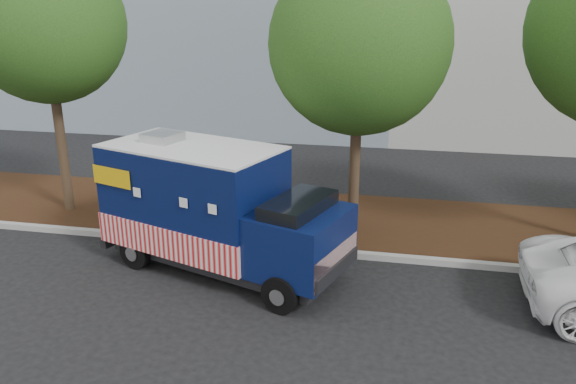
# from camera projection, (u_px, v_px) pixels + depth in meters

# --- Properties ---
(ground) EXTENTS (120.00, 120.00, 0.00)m
(ground) POSITION_uv_depth(u_px,v_px,m) (276.00, 279.00, 12.08)
(ground) COLOR black
(ground) RESTS_ON ground
(curb) EXTENTS (120.00, 0.18, 0.15)m
(curb) POSITION_uv_depth(u_px,v_px,m) (289.00, 249.00, 13.36)
(curb) COLOR #9E9E99
(curb) RESTS_ON ground
(mulch_strip) EXTENTS (120.00, 4.00, 0.15)m
(mulch_strip) POSITION_uv_depth(u_px,v_px,m) (304.00, 218.00, 15.30)
(mulch_strip) COLOR #311D0D
(mulch_strip) RESTS_ON ground
(tree_a) EXTENTS (4.02, 4.02, 7.14)m
(tree_a) POSITION_uv_depth(u_px,v_px,m) (46.00, 24.00, 14.19)
(tree_a) COLOR #38281C
(tree_a) RESTS_ON ground
(tree_b) EXTENTS (4.20, 4.20, 6.84)m
(tree_b) POSITION_uv_depth(u_px,v_px,m) (359.00, 44.00, 12.83)
(tree_b) COLOR #38281C
(tree_b) RESTS_ON ground
(sign_post) EXTENTS (0.06, 0.06, 2.40)m
(sign_post) POSITION_uv_depth(u_px,v_px,m) (116.00, 190.00, 13.99)
(sign_post) COLOR #473828
(sign_post) RESTS_ON ground
(food_truck) EXTENTS (5.89, 3.69, 2.93)m
(food_truck) POSITION_uv_depth(u_px,v_px,m) (212.00, 211.00, 12.21)
(food_truck) COLOR black
(food_truck) RESTS_ON ground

